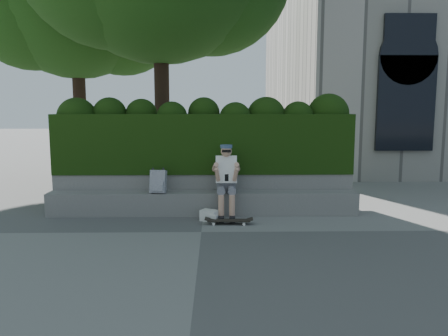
{
  "coord_description": "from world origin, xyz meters",
  "views": [
    {
      "loc": [
        0.24,
        -7.12,
        2.04
      ],
      "look_at": [
        0.4,
        1.0,
        0.95
      ],
      "focal_mm": 35.0,
      "sensor_mm": 36.0,
      "label": 1
    }
  ],
  "objects_px": {
    "person": "(226,178)",
    "backpack_plaid": "(158,182)",
    "skateboard": "(229,221)",
    "backpack_ground": "(210,215)"
  },
  "relations": [
    {
      "from": "skateboard",
      "to": "backpack_plaid",
      "type": "relative_size",
      "value": 1.77
    },
    {
      "from": "skateboard",
      "to": "backpack_ground",
      "type": "bearing_deg",
      "value": 144.81
    },
    {
      "from": "person",
      "to": "backpack_ground",
      "type": "bearing_deg",
      "value": -135.33
    },
    {
      "from": "person",
      "to": "backpack_plaid",
      "type": "distance_m",
      "value": 1.31
    },
    {
      "from": "skateboard",
      "to": "backpack_ground",
      "type": "distance_m",
      "value": 0.44
    },
    {
      "from": "person",
      "to": "backpack_plaid",
      "type": "relative_size",
      "value": 3.15
    },
    {
      "from": "person",
      "to": "skateboard",
      "type": "height_order",
      "value": "person"
    },
    {
      "from": "backpack_ground",
      "to": "skateboard",
      "type": "bearing_deg",
      "value": -7.65
    },
    {
      "from": "skateboard",
      "to": "backpack_ground",
      "type": "height_order",
      "value": "backpack_ground"
    },
    {
      "from": "person",
      "to": "backpack_plaid",
      "type": "xyz_separation_m",
      "value": [
        -1.3,
        0.08,
        -0.08
      ]
    }
  ]
}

